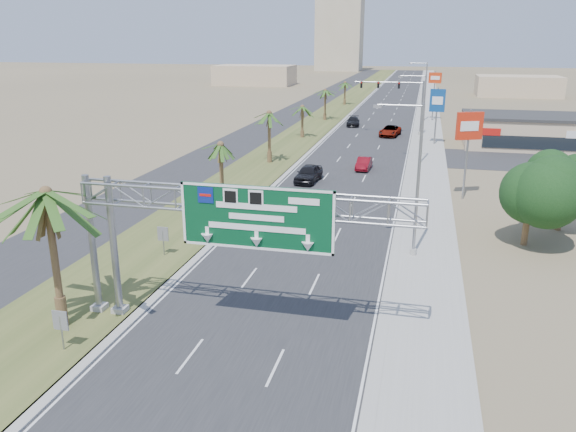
% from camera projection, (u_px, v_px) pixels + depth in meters
% --- Properties ---
extents(road, '(12.00, 300.00, 0.02)m').
position_uv_depth(road, '(388.00, 106.00, 120.52)').
color(road, '#28282B').
rests_on(road, ground).
extents(sidewalk_right, '(4.00, 300.00, 0.10)m').
position_uv_depth(sidewalk_right, '(429.00, 107.00, 118.61)').
color(sidewalk_right, '#9E9B93').
rests_on(sidewalk_right, ground).
extents(median_grass, '(7.00, 300.00, 0.12)m').
position_uv_depth(median_grass, '(342.00, 105.00, 122.74)').
color(median_grass, '#435123').
rests_on(median_grass, ground).
extents(opposing_road, '(8.00, 300.00, 0.02)m').
position_uv_depth(opposing_road, '(311.00, 104.00, 124.32)').
color(opposing_road, '#28282B').
rests_on(opposing_road, ground).
extents(sign_gantry, '(16.75, 1.24, 7.50)m').
position_uv_depth(sign_gantry, '(227.00, 212.00, 26.16)').
color(sign_gantry, gray).
rests_on(sign_gantry, ground).
extents(palm_near, '(5.70, 5.70, 8.35)m').
position_uv_depth(palm_near, '(46.00, 194.00, 25.93)').
color(palm_near, brown).
rests_on(palm_near, ground).
extents(palm_row_b, '(3.99, 3.99, 5.95)m').
position_uv_depth(palm_row_b, '(221.00, 146.00, 48.86)').
color(palm_row_b, brown).
rests_on(palm_row_b, ground).
extents(palm_row_c, '(3.99, 3.99, 6.75)m').
position_uv_depth(palm_row_c, '(269.00, 114.00, 63.46)').
color(palm_row_c, brown).
rests_on(palm_row_c, ground).
extents(palm_row_d, '(3.99, 3.99, 5.45)m').
position_uv_depth(palm_row_d, '(302.00, 107.00, 80.52)').
color(palm_row_d, brown).
rests_on(palm_row_d, ground).
extents(palm_row_e, '(3.99, 3.99, 6.15)m').
position_uv_depth(palm_row_e, '(325.00, 91.00, 97.94)').
color(palm_row_e, brown).
rests_on(palm_row_e, ground).
extents(palm_row_f, '(3.99, 3.99, 5.75)m').
position_uv_depth(palm_row_f, '(345.00, 83.00, 121.23)').
color(palm_row_f, brown).
rests_on(palm_row_f, ground).
extents(streetlight_near, '(3.27, 0.44, 10.00)m').
position_uv_depth(streetlight_near, '(414.00, 187.00, 35.90)').
color(streetlight_near, gray).
rests_on(streetlight_near, ground).
extents(streetlight_mid, '(3.27, 0.44, 10.00)m').
position_uv_depth(streetlight_mid, '(421.00, 123.00, 63.71)').
color(streetlight_mid, gray).
rests_on(streetlight_mid, ground).
extents(streetlight_far, '(3.27, 0.44, 10.00)m').
position_uv_depth(streetlight_far, '(424.00, 94.00, 97.09)').
color(streetlight_far, gray).
rests_on(streetlight_far, ground).
extents(signal_mast, '(10.28, 0.71, 8.00)m').
position_uv_depth(signal_mast, '(408.00, 102.00, 82.65)').
color(signal_mast, gray).
rests_on(signal_mast, ground).
extents(store_building, '(18.00, 10.00, 4.00)m').
position_uv_depth(store_building, '(535.00, 132.00, 74.22)').
color(store_building, '#CAAC88').
rests_on(store_building, ground).
extents(oak_near, '(4.50, 4.50, 6.80)m').
position_uv_depth(oak_near, '(532.00, 182.00, 37.93)').
color(oak_near, brown).
rests_on(oak_near, ground).
extents(oak_far, '(3.50, 3.50, 5.60)m').
position_uv_depth(oak_far, '(565.00, 181.00, 41.19)').
color(oak_far, brown).
rests_on(oak_far, ground).
extents(median_signback_a, '(0.75, 0.08, 2.08)m').
position_uv_depth(median_signback_a, '(61.00, 323.00, 25.41)').
color(median_signback_a, gray).
rests_on(median_signback_a, ground).
extents(median_signback_b, '(0.75, 0.08, 2.08)m').
position_uv_depth(median_signback_b, '(163.00, 236.00, 36.69)').
color(median_signback_b, gray).
rests_on(median_signback_b, ground).
extents(tower_distant, '(20.00, 16.00, 35.00)m').
position_uv_depth(tower_distant, '(340.00, 30.00, 252.20)').
color(tower_distant, tan).
rests_on(tower_distant, ground).
extents(building_distant_left, '(24.00, 14.00, 6.00)m').
position_uv_depth(building_distant_left, '(255.00, 75.00, 176.02)').
color(building_distant_left, '#CAAC88').
rests_on(building_distant_left, ground).
extents(building_distant_right, '(20.00, 12.00, 5.00)m').
position_uv_depth(building_distant_right, '(518.00, 86.00, 140.89)').
color(building_distant_right, '#CAAC88').
rests_on(building_distant_right, ground).
extents(car_left_lane, '(2.41, 5.14, 1.70)m').
position_uv_depth(car_left_lane, '(309.00, 174.00, 56.36)').
color(car_left_lane, black).
rests_on(car_left_lane, ground).
extents(car_mid_lane, '(1.56, 4.09, 1.33)m').
position_uv_depth(car_mid_lane, '(364.00, 164.00, 61.74)').
color(car_mid_lane, maroon).
rests_on(car_mid_lane, ground).
extents(car_right_lane, '(3.28, 5.81, 1.53)m').
position_uv_depth(car_right_lane, '(390.00, 131.00, 83.01)').
color(car_right_lane, gray).
rests_on(car_right_lane, ground).
extents(car_far, '(2.47, 5.17, 1.45)m').
position_uv_depth(car_far, '(353.00, 122.00, 92.82)').
color(car_far, black).
rests_on(car_far, ground).
extents(pole_sign_red_near, '(2.32, 1.24, 7.97)m').
position_uv_depth(pole_sign_red_near, '(469.00, 130.00, 48.76)').
color(pole_sign_red_near, gray).
rests_on(pole_sign_red_near, ground).
extents(pole_sign_blue, '(2.02, 0.55, 7.64)m').
position_uv_depth(pole_sign_blue, '(437.00, 103.00, 74.96)').
color(pole_sign_blue, gray).
rests_on(pole_sign_blue, ground).
extents(pole_sign_red_far, '(2.20, 0.87, 8.49)m').
position_uv_depth(pole_sign_red_far, '(435.00, 82.00, 96.95)').
color(pole_sign_red_far, gray).
rests_on(pole_sign_red_far, ground).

